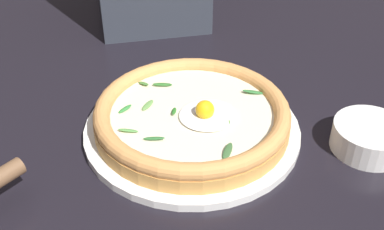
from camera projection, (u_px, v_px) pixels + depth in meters
name	position (u px, v px, depth m)	size (l,w,h in m)	color
ground_plane	(157.00, 134.00, 0.73)	(2.40, 2.40, 0.03)	black
pizza_plate	(192.00, 129.00, 0.71)	(0.31, 0.31, 0.01)	white
pizza	(192.00, 115.00, 0.69)	(0.28, 0.28, 0.05)	#D4984B
side_bowl	(369.00, 137.00, 0.67)	(0.10, 0.10, 0.04)	white
table_knife	(143.00, 15.00, 1.03)	(0.20, 0.03, 0.01)	silver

